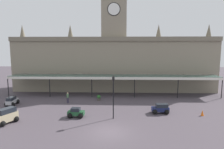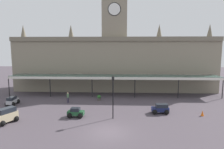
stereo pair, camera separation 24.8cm
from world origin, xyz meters
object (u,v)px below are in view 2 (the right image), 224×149
Objects in this scene: car_navy_estate at (160,109)px; pedestrian_beside_cars at (68,97)px; car_green_sedan at (76,113)px; victorian_lamppost at (113,92)px; planter_near_kerb at (99,98)px; car_silver_estate at (12,101)px; car_beige_van at (7,116)px; traffic_cone at (202,113)px.

pedestrian_beside_cars is at bearing 161.33° from car_navy_estate.
car_green_sedan is 5.45m from victorian_lamppost.
victorian_lamppost is 5.57× the size of planter_near_kerb.
car_silver_estate is at bearing -167.22° from planter_near_kerb.
car_beige_van is 9.98m from pedestrian_beside_cars.
car_navy_estate is 2.36× the size of planter_near_kerb.
car_navy_estate is 7.10m from victorian_lamppost.
car_navy_estate is at bearing -8.05° from car_silver_estate.
car_navy_estate is 14.30m from pedestrian_beside_cars.
victorian_lamppost reaches higher than car_green_sedan.
pedestrian_beside_cars is 2.34× the size of traffic_cone.
car_green_sedan is 16.05m from traffic_cone.
car_green_sedan is 11.01m from car_navy_estate.
car_beige_van is (-7.49, -2.32, 0.30)m from car_green_sedan.
car_beige_van is at bearing -167.17° from car_navy_estate.
car_navy_estate reaches higher than traffic_cone.
car_beige_van is 13.96m from planter_near_kerb.
car_navy_estate is at bearing -18.67° from pedestrian_beside_cars.
car_green_sedan is 11.89m from car_silver_estate.
car_beige_van is 2.69× the size of planter_near_kerb.
pedestrian_beside_cars is (8.14, 1.51, 0.34)m from car_silver_estate.
car_silver_estate is at bearing 114.75° from car_beige_van.
pedestrian_beside_cars is 4.98m from planter_near_kerb.
car_beige_van is 0.48× the size of victorian_lamppost.
planter_near_kerb is (-2.60, 8.16, -2.80)m from victorian_lamppost.
pedestrian_beside_cars is at bearing -163.44° from planter_near_kerb.
victorian_lamppost is at bearing -160.65° from car_navy_estate.
car_beige_van reaches higher than traffic_cone.
traffic_cone is 0.74× the size of planter_near_kerb.
victorian_lamppost is 9.01m from planter_near_kerb.
traffic_cone is (23.50, 3.39, -0.45)m from car_beige_van.
victorian_lamppost is at bearing -173.04° from traffic_cone.
pedestrian_beside_cars reaches higher than car_green_sedan.
traffic_cone is at bearing 3.81° from car_green_sedan.
victorian_lamppost is (12.16, 2.00, 2.48)m from car_beige_van.
car_green_sedan is at bearing 17.23° from car_beige_van.
car_navy_estate is at bearing 9.70° from car_green_sedan.
victorian_lamppost is at bearing -18.68° from car_silver_estate.
car_silver_estate is at bearing 171.83° from traffic_cone.
victorian_lamppost is (-6.19, -2.17, 2.73)m from car_navy_estate.
car_navy_estate is (18.34, 4.18, -0.24)m from car_beige_van.
car_silver_estate is at bearing 155.56° from car_green_sedan.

